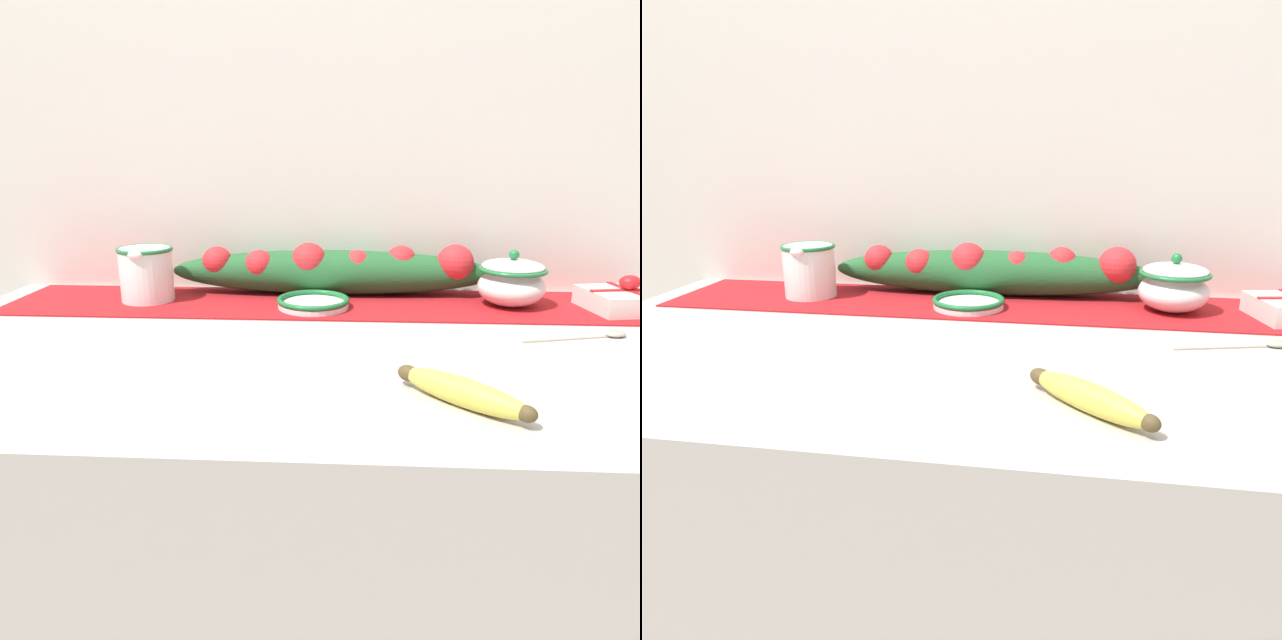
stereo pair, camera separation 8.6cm
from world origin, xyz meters
The scene contains 9 objects.
countertop centered at (0.00, 0.00, 0.46)m, with size 1.40×0.74×0.93m, color #B7B2AD.
back_wall centered at (0.00, 0.39, 1.20)m, with size 2.20×0.04×2.40m, color silver.
table_runner centered at (0.00, 0.24, 0.93)m, with size 1.29×0.25×0.00m, color #A8191E.
cream_pitcher centered at (-0.37, 0.24, 0.99)m, with size 0.11×0.13×0.11m.
sugar_bowl centered at (0.35, 0.24, 0.98)m, with size 0.13×0.13×0.11m.
small_dish centered at (-0.03, 0.20, 0.94)m, with size 0.14×0.14×0.02m.
banana centered at (0.18, -0.23, 0.95)m, with size 0.15×0.15×0.04m.
spoon centered at (0.46, 0.05, 0.93)m, with size 0.18×0.06×0.01m.
poinsettia_garland centered at (0.00, 0.31, 0.98)m, with size 0.68×0.10×0.11m.
Camera 2 is at (0.13, -0.86, 1.22)m, focal length 32.00 mm.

